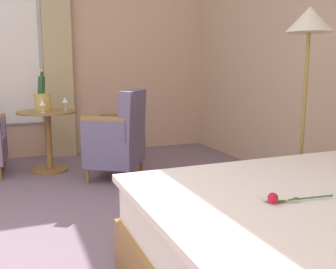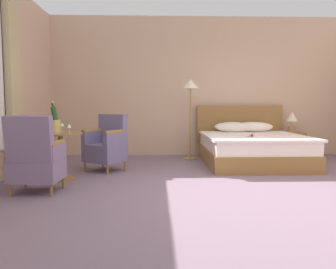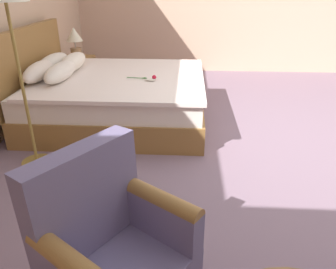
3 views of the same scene
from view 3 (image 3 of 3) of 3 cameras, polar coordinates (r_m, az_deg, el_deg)
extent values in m
plane|color=slate|center=(3.54, 23.11, -3.36)|extent=(8.02, 8.02, 0.00)
cube|color=olive|center=(4.08, -8.35, 4.51)|extent=(1.76, 2.01, 0.29)
cube|color=white|center=(3.99, -8.59, 7.97)|extent=(1.71, 1.95, 0.23)
cube|color=white|center=(3.94, -7.85, 9.82)|extent=(1.80, 1.89, 0.04)
cube|color=olive|center=(4.26, -23.01, 11.40)|extent=(1.85, 0.08, 0.80)
ellipsoid|color=white|center=(4.00, -21.55, 10.24)|extent=(0.75, 0.26, 0.21)
ellipsoid|color=white|center=(4.37, -19.36, 11.77)|extent=(0.75, 0.26, 0.20)
ellipsoid|color=white|center=(3.90, -18.15, 10.37)|extent=(0.75, 0.26, 0.21)
ellipsoid|color=white|center=(4.28, -16.22, 12.05)|extent=(0.74, 0.23, 0.20)
cylinder|color=#2D6628|center=(3.78, -4.83, 9.77)|extent=(0.05, 0.32, 0.01)
sphere|color=red|center=(3.73, -2.43, 9.94)|extent=(0.05, 0.05, 0.05)
ellipsoid|color=#33702D|center=(3.77, -4.10, 9.86)|extent=(0.04, 0.05, 0.01)
cube|color=white|center=(3.70, -3.04, 9.54)|extent=(0.11, 0.13, 0.00)
cube|color=olive|center=(5.25, -15.26, 9.99)|extent=(0.45, 0.44, 0.52)
sphere|color=tan|center=(5.44, -14.64, 11.85)|extent=(0.02, 0.02, 0.02)
cylinder|color=#9C754B|center=(5.17, -15.69, 13.54)|extent=(0.16, 0.16, 0.14)
cylinder|color=#B7B2A8|center=(5.15, -15.85, 14.85)|extent=(0.02, 0.02, 0.10)
cone|color=#EFE5C6|center=(5.13, -16.05, 16.45)|extent=(0.24, 0.24, 0.19)
cylinder|color=olive|center=(3.35, -21.78, -4.48)|extent=(0.28, 0.28, 0.03)
cylinder|color=olive|center=(3.08, -23.93, 7.17)|extent=(0.03, 0.03, 1.40)
cylinder|color=olive|center=(2.07, -6.65, -21.44)|extent=(0.04, 0.04, 0.16)
cube|color=slate|center=(1.54, -14.29, -10.76)|extent=(0.54, 0.44, 0.50)
cylinder|color=olive|center=(1.32, -16.38, -20.79)|extent=(0.34, 0.43, 0.09)
cube|color=slate|center=(1.62, -1.68, -14.00)|extent=(0.34, 0.43, 0.20)
cylinder|color=olive|center=(1.56, -1.73, -11.13)|extent=(0.34, 0.43, 0.09)
camera|label=1|loc=(4.96, 12.04, 20.07)|focal=40.00mm
camera|label=2|loc=(5.58, 72.42, 2.71)|focal=35.00mm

